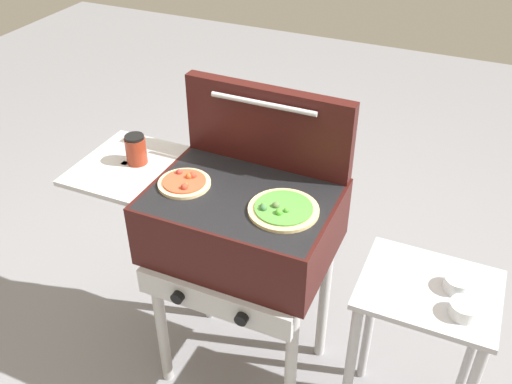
{
  "coord_description": "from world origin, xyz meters",
  "views": [
    {
      "loc": [
        0.68,
        -1.42,
        2.01
      ],
      "look_at": [
        0.05,
        0.0,
        0.92
      ],
      "focal_mm": 39.64,
      "sensor_mm": 36.0,
      "label": 1
    }
  ],
  "objects": [
    {
      "name": "pizza_pepperoni",
      "position": [
        -0.21,
        -0.03,
        0.91
      ],
      "size": [
        0.18,
        0.18,
        0.04
      ],
      "color": "beige",
      "rests_on": "grill"
    },
    {
      "name": "sauce_jar",
      "position": [
        -0.44,
        0.02,
        0.96
      ],
      "size": [
        0.08,
        0.08,
        0.11
      ],
      "color": "maroon",
      "rests_on": "grill"
    },
    {
      "name": "topping_bowl_near",
      "position": [
        0.77,
        -0.08,
        0.74
      ],
      "size": [
        0.09,
        0.09,
        0.04
      ],
      "color": "silver",
      "rests_on": "prep_table"
    },
    {
      "name": "grill_lid_open",
      "position": [
        0.0,
        0.21,
        1.05
      ],
      "size": [
        0.63,
        0.09,
        0.3
      ],
      "color": "#38110F",
      "rests_on": "grill"
    },
    {
      "name": "prep_table",
      "position": [
        0.66,
        0.0,
        0.52
      ],
      "size": [
        0.44,
        0.36,
        0.72
      ],
      "color": "#B2B2B7",
      "rests_on": "ground_plane"
    },
    {
      "name": "pizza_veggie",
      "position": [
        0.16,
        -0.04,
        0.91
      ],
      "size": [
        0.23,
        0.23,
        0.03
      ],
      "color": "#E0C17F",
      "rests_on": "grill"
    },
    {
      "name": "topping_bowl_far",
      "position": [
        0.74,
        0.03,
        0.74
      ],
      "size": [
        0.09,
        0.09,
        0.04
      ],
      "color": "silver",
      "rests_on": "prep_table"
    },
    {
      "name": "ground_plane",
      "position": [
        0.0,
        0.0,
        0.0
      ],
      "size": [
        8.0,
        8.0,
        0.0
      ],
      "primitive_type": "plane",
      "color": "gray"
    },
    {
      "name": "grill",
      "position": [
        -0.01,
        -0.0,
        0.76
      ],
      "size": [
        0.96,
        0.53,
        0.9
      ],
      "color": "#38110F",
      "rests_on": "ground_plane"
    }
  ]
}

